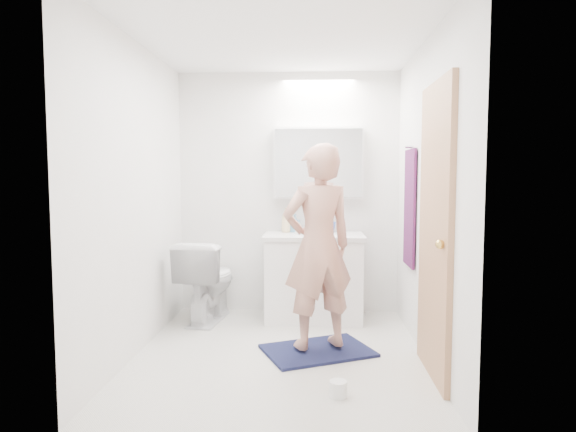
# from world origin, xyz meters

# --- Properties ---
(floor) EXTENTS (2.50, 2.50, 0.00)m
(floor) POSITION_xyz_m (0.00, 0.00, 0.00)
(floor) COLOR silver
(floor) RESTS_ON ground
(ceiling) EXTENTS (2.50, 2.50, 0.00)m
(ceiling) POSITION_xyz_m (0.00, 0.00, 2.40)
(ceiling) COLOR white
(ceiling) RESTS_ON floor
(wall_back) EXTENTS (2.50, 0.00, 2.50)m
(wall_back) POSITION_xyz_m (0.00, 1.25, 1.20)
(wall_back) COLOR white
(wall_back) RESTS_ON floor
(wall_front) EXTENTS (2.50, 0.00, 2.50)m
(wall_front) POSITION_xyz_m (0.00, -1.25, 1.20)
(wall_front) COLOR white
(wall_front) RESTS_ON floor
(wall_left) EXTENTS (0.00, 2.50, 2.50)m
(wall_left) POSITION_xyz_m (-1.10, 0.00, 1.20)
(wall_left) COLOR white
(wall_left) RESTS_ON floor
(wall_right) EXTENTS (0.00, 2.50, 2.50)m
(wall_right) POSITION_xyz_m (1.10, 0.00, 1.20)
(wall_right) COLOR white
(wall_right) RESTS_ON floor
(vanity_cabinet) EXTENTS (0.90, 0.55, 0.78)m
(vanity_cabinet) POSITION_xyz_m (0.26, 0.96, 0.39)
(vanity_cabinet) COLOR white
(vanity_cabinet) RESTS_ON floor
(countertop) EXTENTS (0.95, 0.58, 0.04)m
(countertop) POSITION_xyz_m (0.26, 0.96, 0.80)
(countertop) COLOR white
(countertop) RESTS_ON vanity_cabinet
(sink_basin) EXTENTS (0.36, 0.36, 0.03)m
(sink_basin) POSITION_xyz_m (0.26, 0.99, 0.84)
(sink_basin) COLOR white
(sink_basin) RESTS_ON countertop
(faucet) EXTENTS (0.02, 0.02, 0.16)m
(faucet) POSITION_xyz_m (0.26, 1.19, 0.90)
(faucet) COLOR silver
(faucet) RESTS_ON countertop
(medicine_cabinet) EXTENTS (0.88, 0.14, 0.70)m
(medicine_cabinet) POSITION_xyz_m (0.30, 1.18, 1.50)
(medicine_cabinet) COLOR white
(medicine_cabinet) RESTS_ON wall_back
(mirror_panel) EXTENTS (0.84, 0.01, 0.66)m
(mirror_panel) POSITION_xyz_m (0.30, 1.10, 1.50)
(mirror_panel) COLOR silver
(mirror_panel) RESTS_ON medicine_cabinet
(toilet) EXTENTS (0.53, 0.81, 0.77)m
(toilet) POSITION_xyz_m (-0.75, 0.85, 0.39)
(toilet) COLOR white
(toilet) RESTS_ON floor
(bath_rug) EXTENTS (0.95, 0.83, 0.02)m
(bath_rug) POSITION_xyz_m (0.29, 0.05, 0.01)
(bath_rug) COLOR #131F3D
(bath_rug) RESTS_ON floor
(person) EXTENTS (0.68, 0.58, 1.57)m
(person) POSITION_xyz_m (0.29, 0.05, 0.83)
(person) COLOR tan
(person) RESTS_ON bath_rug
(door) EXTENTS (0.04, 0.80, 2.00)m
(door) POSITION_xyz_m (1.08, -0.35, 1.00)
(door) COLOR #A47552
(door) RESTS_ON wall_right
(door_knob) EXTENTS (0.06, 0.06, 0.06)m
(door_knob) POSITION_xyz_m (1.04, -0.65, 0.95)
(door_knob) COLOR gold
(door_knob) RESTS_ON door
(towel) EXTENTS (0.02, 0.42, 1.00)m
(towel) POSITION_xyz_m (1.08, 0.55, 1.10)
(towel) COLOR #14163F
(towel) RESTS_ON wall_right
(towel_hook) EXTENTS (0.07, 0.02, 0.02)m
(towel_hook) POSITION_xyz_m (1.07, 0.55, 1.62)
(towel_hook) COLOR silver
(towel_hook) RESTS_ON wall_right
(soap_bottle_a) EXTENTS (0.13, 0.13, 0.24)m
(soap_bottle_a) POSITION_xyz_m (-0.02, 1.11, 0.94)
(soap_bottle_a) COLOR beige
(soap_bottle_a) RESTS_ON countertop
(soap_bottle_b) EXTENTS (0.10, 0.10, 0.18)m
(soap_bottle_b) POSITION_xyz_m (0.07, 1.15, 0.91)
(soap_bottle_b) COLOR teal
(soap_bottle_b) RESTS_ON countertop
(toothbrush_cup) EXTENTS (0.12, 0.12, 0.10)m
(toothbrush_cup) POSITION_xyz_m (0.42, 1.12, 0.87)
(toothbrush_cup) COLOR #456ACF
(toothbrush_cup) RESTS_ON countertop
(toilet_paper_roll) EXTENTS (0.11, 0.11, 0.10)m
(toilet_paper_roll) POSITION_xyz_m (0.42, -0.73, 0.05)
(toilet_paper_roll) COLOR white
(toilet_paper_roll) RESTS_ON floor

